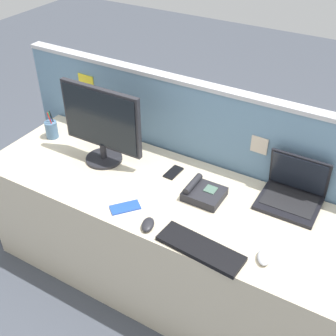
{
  "coord_description": "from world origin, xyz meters",
  "views": [
    {
      "loc": [
        0.92,
        -1.53,
        2.17
      ],
      "look_at": [
        0.0,
        0.05,
        0.83
      ],
      "focal_mm": 45.81,
      "sensor_mm": 36.0,
      "label": 1
    }
  ],
  "objects": [
    {
      "name": "cubicle_divider",
      "position": [
        -0.0,
        0.39,
        0.59
      ],
      "size": [
        2.41,
        0.08,
        1.18
      ],
      "color": "#6084A3",
      "rests_on": "ground_plane"
    },
    {
      "name": "desk_phone",
      "position": [
        0.21,
        0.06,
        0.74
      ],
      "size": [
        0.2,
        0.18,
        0.08
      ],
      "color": "#232328",
      "rests_on": "desk"
    },
    {
      "name": "desk",
      "position": [
        0.0,
        0.0,
        0.36
      ],
      "size": [
        2.11,
        0.7,
        0.71
      ],
      "primitive_type": "cube",
      "color": "beige",
      "rests_on": "ground_plane"
    },
    {
      "name": "ground_plane",
      "position": [
        0.0,
        0.0,
        0.0
      ],
      "size": [
        10.0,
        10.0,
        0.0
      ],
      "primitive_type": "plane",
      "color": "#424751"
    },
    {
      "name": "computer_mouse_right_hand",
      "position": [
        0.63,
        -0.19,
        0.73
      ],
      "size": [
        0.09,
        0.11,
        0.03
      ],
      "primitive_type": "ellipsoid",
      "rotation": [
        0.0,
        0.0,
        0.32
      ],
      "color": "#B2B5BC",
      "rests_on": "desk"
    },
    {
      "name": "keyboard_main",
      "position": [
        0.36,
        -0.28,
        0.72
      ],
      "size": [
        0.42,
        0.17,
        0.02
      ],
      "primitive_type": "cube",
      "rotation": [
        0.0,
        0.0,
        -0.08
      ],
      "color": "black",
      "rests_on": "desk"
    },
    {
      "name": "laptop",
      "position": [
        0.62,
        0.27,
        0.77
      ],
      "size": [
        0.31,
        0.27,
        0.25
      ],
      "color": "black",
      "rests_on": "desk"
    },
    {
      "name": "pen_cup",
      "position": [
        -0.89,
        0.11,
        0.77
      ],
      "size": [
        0.08,
        0.08,
        0.19
      ],
      "color": "#4C7093",
      "rests_on": "desk"
    },
    {
      "name": "desktop_monitor",
      "position": [
        -0.45,
        0.08,
        0.96
      ],
      "size": [
        0.51,
        0.22,
        0.46
      ],
      "color": "#232328",
      "rests_on": "desk"
    },
    {
      "name": "cell_phone_black_slab",
      "position": [
        -0.03,
        0.17,
        0.72
      ],
      "size": [
        0.07,
        0.13,
        0.01
      ],
      "primitive_type": "cube",
      "rotation": [
        0.0,
        0.0,
        -0.05
      ],
      "color": "black",
      "rests_on": "desk"
    },
    {
      "name": "cell_phone_blue_case",
      "position": [
        -0.1,
        -0.22,
        0.72
      ],
      "size": [
        0.15,
        0.16,
        0.01
      ],
      "primitive_type": "cube",
      "rotation": [
        0.0,
        0.0,
        -0.7
      ],
      "color": "blue",
      "rests_on": "desk"
    },
    {
      "name": "computer_mouse_left_hand",
      "position": [
        0.08,
        -0.28,
        0.73
      ],
      "size": [
        0.09,
        0.11,
        0.03
      ],
      "primitive_type": "ellipsoid",
      "rotation": [
        0.0,
        0.0,
        0.34
      ],
      "color": "#232328",
      "rests_on": "desk"
    }
  ]
}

